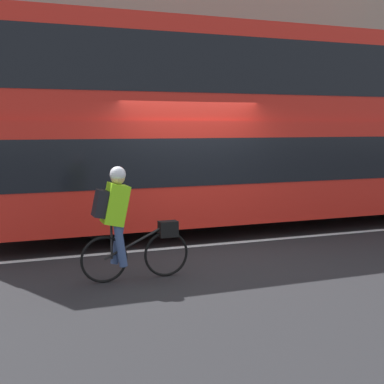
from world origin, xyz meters
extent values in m
plane|color=#232326|center=(0.00, 0.00, 0.00)|extent=(80.00, 80.00, 0.00)
cube|color=silver|center=(0.00, 0.13, 0.00)|extent=(50.00, 0.14, 0.01)
cube|color=#A8A399|center=(0.00, 5.25, 0.05)|extent=(60.00, 1.71, 0.11)
cube|color=gray|center=(0.00, 6.25, 3.23)|extent=(60.00, 0.30, 6.45)
cylinder|color=black|center=(-1.39, 1.38, 0.52)|extent=(1.04, 0.30, 1.04)
cube|color=red|center=(2.31, 1.38, 1.25)|extent=(11.95, 2.48, 1.87)
cube|color=black|center=(2.31, 1.38, 1.47)|extent=(11.47, 2.50, 0.82)
cube|color=red|center=(2.31, 1.38, 3.06)|extent=(11.95, 2.39, 1.75)
cube|color=black|center=(2.31, 1.38, 3.14)|extent=(11.47, 2.41, 0.98)
torus|color=black|center=(-1.01, -1.47, 0.32)|extent=(0.64, 0.04, 0.64)
torus|color=black|center=(-1.88, -1.47, 0.32)|extent=(0.64, 0.04, 0.64)
cylinder|color=black|center=(-1.45, -1.47, 0.52)|extent=(0.89, 0.03, 0.44)
cylinder|color=black|center=(-1.78, -1.47, 0.55)|extent=(0.03, 0.03, 0.47)
cube|color=black|center=(-0.98, -1.47, 0.67)|extent=(0.26, 0.16, 0.22)
cube|color=#8CE019|center=(-1.72, -1.47, 1.06)|extent=(0.37, 0.32, 0.58)
cube|color=black|center=(-1.92, -1.47, 1.08)|extent=(0.21, 0.26, 0.38)
cylinder|color=#384C7A|center=(-1.68, -1.38, 0.50)|extent=(0.21, 0.11, 0.57)
cylinder|color=#384C7A|center=(-1.68, -1.56, 0.50)|extent=(0.19, 0.11, 0.57)
sphere|color=tan|center=(-1.68, -1.47, 1.41)|extent=(0.19, 0.19, 0.19)
sphere|color=silver|center=(-1.68, -1.47, 1.45)|extent=(0.21, 0.21, 0.21)
cylinder|color=#59595B|center=(-0.47, 5.16, 1.29)|extent=(0.07, 0.07, 2.36)
cube|color=red|center=(-0.47, 5.12, 2.24)|extent=(0.36, 0.02, 0.36)
camera|label=1|loc=(-3.29, -8.39, 2.09)|focal=50.00mm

